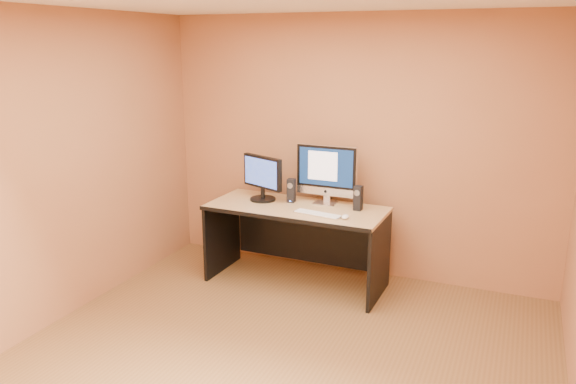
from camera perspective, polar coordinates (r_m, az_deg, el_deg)
name	(u,v)px	position (r m, az deg, el deg)	size (l,w,h in m)	color
floor	(273,366)	(4.35, -1.51, -17.24)	(4.00, 4.00, 0.00)	brown
walls	(272,197)	(3.82, -1.65, -0.48)	(4.00, 4.00, 2.60)	#9C633F
desk	(296,245)	(5.51, 0.83, -5.45)	(1.71, 0.75, 0.79)	tan
imac	(325,174)	(5.43, 3.83, 1.80)	(0.61, 0.22, 0.59)	silver
second_monitor	(263,178)	(5.56, -2.59, 1.39)	(0.51, 0.26, 0.45)	black
speaker_left	(291,191)	(5.51, 0.34, 0.15)	(0.07, 0.08, 0.23)	black
speaker_right	(358,198)	(5.29, 7.14, -0.62)	(0.07, 0.08, 0.23)	black
keyboard	(317,214)	(5.14, 3.01, -2.24)	(0.46, 0.12, 0.02)	silver
mouse	(345,217)	(5.05, 5.84, -2.50)	(0.06, 0.11, 0.04)	white
cable_a	(335,203)	(5.53, 4.79, -1.09)	(0.01, 0.01, 0.23)	black
cable_b	(325,200)	(5.63, 3.75, -0.77)	(0.01, 0.01, 0.19)	black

